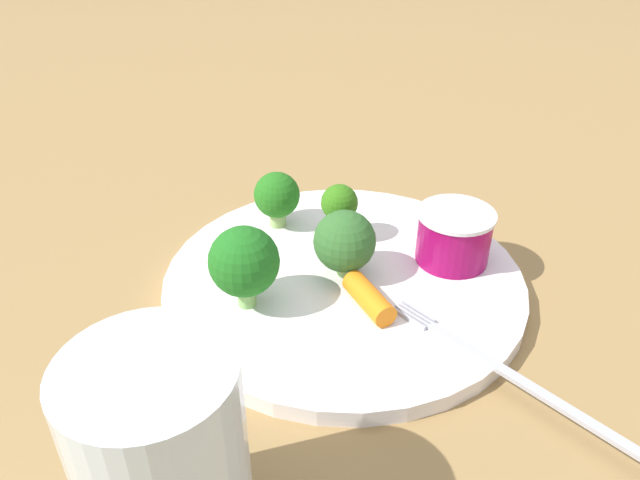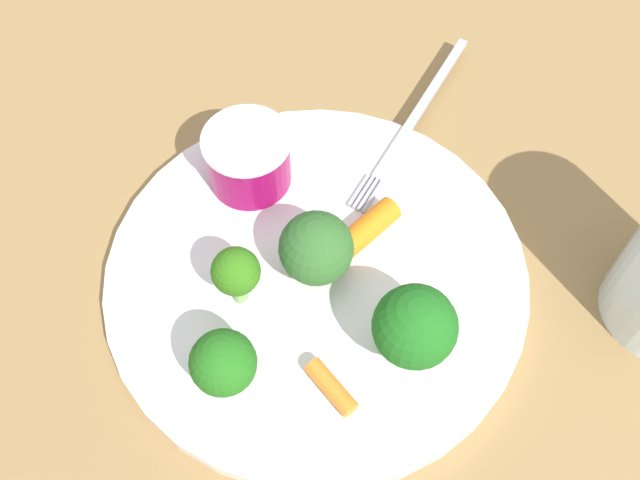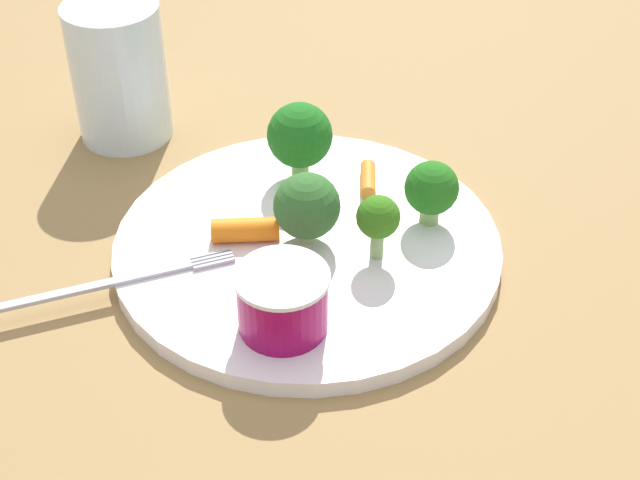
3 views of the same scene
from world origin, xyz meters
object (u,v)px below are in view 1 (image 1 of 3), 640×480
(broccoli_floret_1, at_px, (339,241))
(broccoli_floret_3, at_px, (244,262))
(broccoli_floret_0, at_px, (342,204))
(sauce_cup, at_px, (454,236))
(carrot_stick_1, at_px, (243,256))
(drinking_glass, at_px, (164,461))
(carrot_stick_0, at_px, (369,298))
(fork, at_px, (503,371))
(plate, at_px, (344,281))
(broccoli_floret_2, at_px, (277,196))

(broccoli_floret_1, xyz_separation_m, broccoli_floret_3, (-0.03, 0.06, 0.01))
(broccoli_floret_3, bearing_deg, broccoli_floret_0, -41.36)
(sauce_cup, height_order, broccoli_floret_0, broccoli_floret_0)
(carrot_stick_1, distance_m, drinking_glass, 0.21)
(carrot_stick_0, height_order, carrot_stick_1, carrot_stick_0)
(broccoli_floret_0, bearing_deg, drinking_glass, 158.21)
(broccoli_floret_0, xyz_separation_m, fork, (-0.15, -0.08, -0.03))
(sauce_cup, height_order, broccoli_floret_3, broccoli_floret_3)
(broccoli_floret_0, distance_m, carrot_stick_1, 0.09)
(broccoli_floret_1, distance_m, fork, 0.14)
(fork, bearing_deg, drinking_glass, 115.60)
(carrot_stick_0, bearing_deg, broccoli_floret_0, 7.62)
(broccoli_floret_0, bearing_deg, fork, -150.89)
(carrot_stick_0, height_order, drinking_glass, drinking_glass)
(fork, bearing_deg, sauce_cup, 1.91)
(plate, relative_size, broccoli_floret_0, 5.59)
(broccoli_floret_1, relative_size, drinking_glass, 0.46)
(fork, bearing_deg, broccoli_floret_2, 37.61)
(drinking_glass, bearing_deg, broccoli_floret_3, -9.00)
(carrot_stick_0, relative_size, drinking_glass, 0.41)
(broccoli_floret_2, bearing_deg, drinking_glass, 170.17)
(broccoli_floret_2, height_order, broccoli_floret_3, broccoli_floret_3)
(broccoli_floret_0, bearing_deg, carrot_stick_0, -172.38)
(plate, xyz_separation_m, carrot_stick_1, (0.02, 0.07, 0.01))
(plate, relative_size, drinking_glass, 2.38)
(plate, height_order, carrot_stick_1, carrot_stick_1)
(broccoli_floret_2, relative_size, drinking_glass, 0.42)
(sauce_cup, xyz_separation_m, fork, (-0.12, -0.00, -0.02))
(sauce_cup, height_order, broccoli_floret_1, broccoli_floret_1)
(broccoli_floret_3, bearing_deg, broccoli_floret_1, -63.80)
(broccoli_floret_1, distance_m, drinking_glass, 0.21)
(broccoli_floret_2, xyz_separation_m, fork, (-0.18, -0.14, -0.03))
(broccoli_floret_1, relative_size, broccoli_floret_2, 1.10)
(carrot_stick_0, xyz_separation_m, fork, (-0.06, -0.07, -0.01))
(broccoli_floret_1, bearing_deg, sauce_cup, -80.26)
(sauce_cup, distance_m, broccoli_floret_3, 0.16)
(sauce_cup, height_order, drinking_glass, drinking_glass)
(broccoli_floret_0, height_order, drinking_glass, drinking_glass)
(broccoli_floret_1, bearing_deg, drinking_glass, 154.84)
(carrot_stick_1, relative_size, drinking_glass, 0.32)
(sauce_cup, distance_m, carrot_stick_0, 0.09)
(broccoli_floret_2, relative_size, fork, 0.34)
(broccoli_floret_1, bearing_deg, broccoli_floret_2, 31.85)
(plate, distance_m, sauce_cup, 0.09)
(carrot_stick_0, bearing_deg, broccoli_floret_2, 29.20)
(sauce_cup, bearing_deg, broccoli_floret_0, 67.61)
(carrot_stick_1, bearing_deg, fork, -127.37)
(broccoli_floret_1, bearing_deg, carrot_stick_0, -155.92)
(broccoli_floret_3, xyz_separation_m, carrot_stick_0, (-0.01, -0.08, -0.03))
(fork, bearing_deg, broccoli_floret_3, 64.95)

